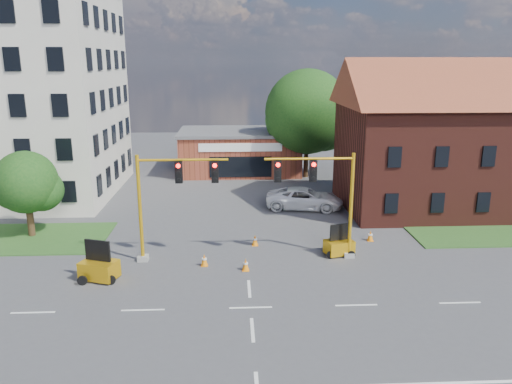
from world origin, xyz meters
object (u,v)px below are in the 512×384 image
signal_mast_east (323,193)px  trailer_west (99,268)px  signal_mast_west (169,195)px  pickup_white (305,198)px  trailer_east (339,246)px

signal_mast_east → trailer_west: 12.87m
signal_mast_west → pickup_white: signal_mast_west is taller
signal_mast_west → signal_mast_east: 8.71m
trailer_east → trailer_west: bearing=175.2°
trailer_west → pickup_white: (12.63, 12.50, 0.17)m
trailer_east → pickup_white: 9.68m
trailer_east → pickup_white: (-0.69, 9.65, 0.25)m
trailer_west → signal_mast_east: bearing=30.5°
signal_mast_east → trailer_east: bearing=17.3°
signal_mast_east → trailer_west: (-12.19, -2.50, -3.26)m
pickup_white → trailer_east: bearing=-166.4°
signal_mast_west → pickup_white: size_ratio=1.05×
signal_mast_west → signal_mast_east: bearing=0.0°
trailer_east → signal_mast_west: bearing=165.2°
signal_mast_west → trailer_west: signal_mast_west is taller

